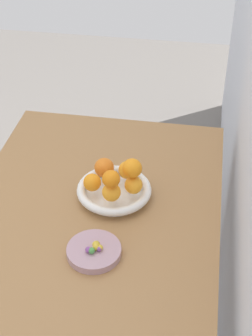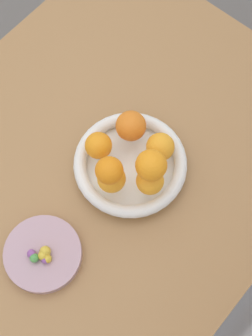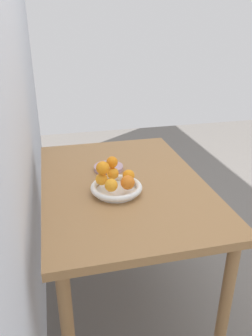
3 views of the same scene
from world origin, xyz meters
name	(u,v)px [view 1 (image 1 of 3)]	position (x,y,z in m)	size (l,w,h in m)	color
dining_table	(91,238)	(0.00, 0.00, 0.65)	(1.10, 0.76, 0.74)	#9E7042
fruit_bowl	(114,191)	(-0.10, 0.05, 0.76)	(0.23, 0.23, 0.04)	white
candy_dish	(94,251)	(0.14, 0.04, 0.75)	(0.15, 0.15, 0.02)	#B28C99
orange_0	(92,182)	(-0.08, -0.01, 0.81)	(0.05, 0.05, 0.05)	orange
orange_1	(111,192)	(-0.04, 0.06, 0.81)	(0.06, 0.06, 0.06)	orange
orange_2	(134,185)	(-0.09, 0.12, 0.81)	(0.05, 0.05, 0.05)	orange
orange_3	(127,170)	(-0.15, 0.09, 0.81)	(0.06, 0.06, 0.06)	orange
orange_4	(104,168)	(-0.15, 0.01, 0.81)	(0.06, 0.06, 0.06)	orange
orange_5	(132,168)	(-0.09, 0.11, 0.86)	(0.06, 0.06, 0.06)	orange
orange_6	(111,179)	(-0.04, 0.06, 0.86)	(0.05, 0.05, 0.05)	orange
candy_ball_0	(88,250)	(0.16, 0.03, 0.77)	(0.02, 0.02, 0.02)	#8C4C99
candy_ball_1	(92,251)	(0.16, 0.04, 0.77)	(0.02, 0.02, 0.02)	#4C9947
candy_ball_2	(96,245)	(0.14, 0.05, 0.77)	(0.02, 0.02, 0.02)	gold
candy_ball_3	(99,249)	(0.15, 0.06, 0.77)	(0.02, 0.02, 0.02)	#8C4C99
candy_ball_4	(96,247)	(0.15, 0.05, 0.77)	(0.02, 0.02, 0.02)	gold
candy_ball_5	(100,248)	(0.14, 0.06, 0.77)	(0.02, 0.02, 0.02)	gold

